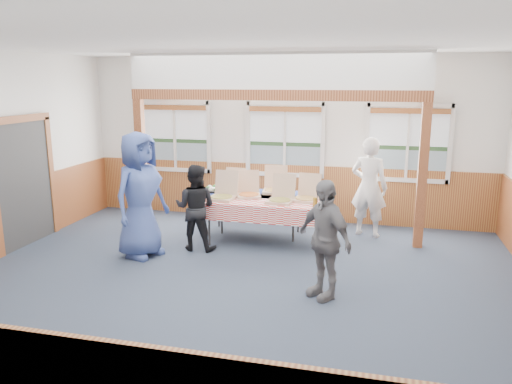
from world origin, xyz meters
TOP-DOWN VIEW (x-y plane):
  - floor at (0.00, 0.00)m, footprint 8.00×8.00m
  - ceiling at (0.00, 0.00)m, footprint 8.00×8.00m
  - wall_back at (0.00, 3.50)m, footprint 8.00×0.00m
  - wall_front at (0.00, -3.50)m, footprint 8.00×0.00m
  - wainscot_back at (0.00, 3.48)m, footprint 7.98×0.05m
  - cased_opening at (-3.96, 0.90)m, footprint 0.06×1.30m
  - window_left at (-2.30, 3.46)m, footprint 1.56×0.10m
  - window_mid at (0.00, 3.46)m, footprint 1.56×0.10m
  - window_right at (2.30, 3.46)m, footprint 1.56×0.10m
  - post_left at (-2.50, 2.30)m, footprint 0.15×0.15m
  - post_right at (2.50, 2.30)m, footprint 0.15×0.15m
  - cross_beam at (0.00, 2.30)m, footprint 5.15×0.18m
  - table_left at (-0.34, 2.34)m, footprint 1.86×1.35m
  - table_right at (-0.00, 1.87)m, footprint 2.10×1.15m
  - pizza_box_a at (-0.74, 2.24)m, footprint 0.44×0.52m
  - pizza_box_b at (0.00, 2.51)m, footprint 0.47×0.56m
  - pizza_box_c at (-0.75, 1.77)m, footprint 0.45×0.53m
  - pizza_box_d at (-0.37, 2.06)m, footprint 0.52×0.58m
  - pizza_box_e at (0.25, 1.79)m, footprint 0.44×0.53m
  - pizza_box_f at (0.65, 2.01)m, footprint 0.45×0.52m
  - veggie_tray at (-1.09, 2.34)m, footprint 0.42×0.42m
  - drink_glass at (0.85, 1.62)m, footprint 0.07×0.07m
  - woman_white at (1.66, 2.74)m, footprint 0.74×0.58m
  - woman_black at (-1.07, 1.30)m, footprint 0.71×0.56m
  - man_blue at (-1.79, 0.81)m, footprint 0.92×1.13m
  - person_grey at (1.17, -0.05)m, footprint 0.93×0.89m

SIDE VIEW (x-z plane):
  - floor at x=0.00m, z-range 0.00..0.00m
  - wainscot_back at x=0.00m, z-range 0.00..1.10m
  - table_left at x=-0.34m, z-range 0.32..1.08m
  - table_right at x=0.00m, z-range 0.33..1.08m
  - woman_black at x=-1.07m, z-range 0.00..1.42m
  - person_grey at x=1.17m, z-range 0.00..1.55m
  - veggie_tray at x=-1.09m, z-range 0.74..0.84m
  - pizza_box_f at x=0.65m, z-range 0.61..1.04m
  - pizza_box_a at x=-0.74m, z-range 0.61..1.04m
  - pizza_box_d at x=-0.37m, z-range 0.61..1.04m
  - pizza_box_e at x=0.25m, z-range 0.60..1.04m
  - pizza_box_b at x=0.00m, z-range 0.60..1.05m
  - pizza_box_c at x=-0.75m, z-range 0.60..1.05m
  - drink_glass at x=0.85m, z-range 0.76..0.91m
  - woman_white at x=1.66m, z-range 0.00..1.78m
  - man_blue at x=-1.79m, z-range 0.00..1.98m
  - cased_opening at x=-3.96m, z-range 0.00..2.10m
  - post_left at x=-2.50m, z-range 0.00..2.40m
  - post_right at x=2.50m, z-range 0.00..2.40m
  - wall_back at x=0.00m, z-range -2.40..5.60m
  - wall_front at x=0.00m, z-range -2.40..5.60m
  - window_left at x=-2.30m, z-range 0.95..2.41m
  - window_mid at x=0.00m, z-range 0.95..2.41m
  - window_right at x=2.30m, z-range 0.95..2.41m
  - cross_beam at x=0.00m, z-range 2.40..2.58m
  - ceiling at x=0.00m, z-range 3.20..3.20m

